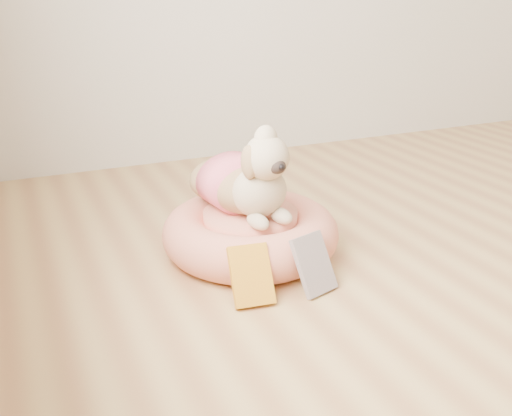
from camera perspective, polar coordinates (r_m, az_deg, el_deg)
name	(u,v)px	position (r m, az deg, el deg)	size (l,w,h in m)	color
pet_bed	(250,233)	(2.07, -0.56, -2.49)	(0.64, 0.64, 0.16)	#EF7C5D
dog	(245,165)	(1.98, -1.13, 4.28)	(0.32, 0.47, 0.34)	olive
book_yellow	(251,275)	(1.77, -0.50, -6.75)	(0.13, 0.02, 0.19)	yellow
book_white	(314,264)	(1.83, 5.80, -5.61)	(0.13, 0.02, 0.19)	white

